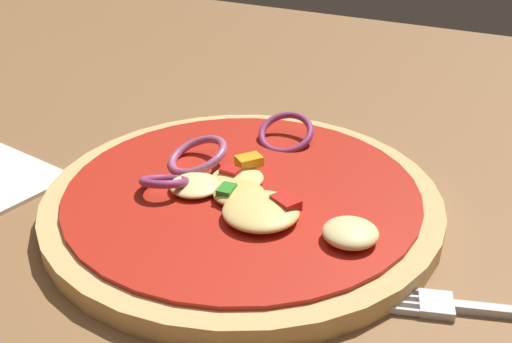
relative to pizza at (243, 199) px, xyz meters
The scene contains 2 objects.
dining_table 0.06m from the pizza, 159.29° to the left, with size 1.18×0.98×0.04m.
pizza is the anchor object (origin of this frame).
Camera 1 is at (0.21, -0.33, 0.26)m, focal length 44.21 mm.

